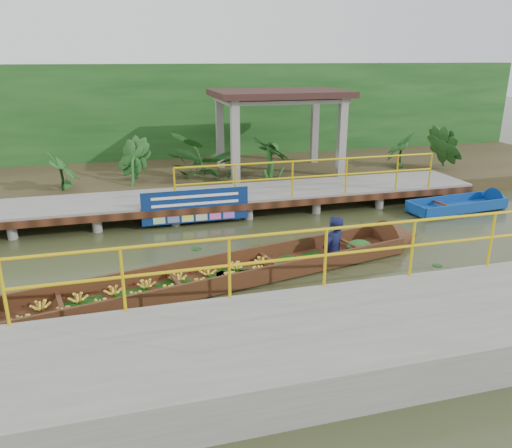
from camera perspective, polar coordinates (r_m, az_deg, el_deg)
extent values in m
plane|color=#34371B|center=(11.10, -2.33, -4.00)|extent=(80.00, 80.00, 0.00)
cube|color=#342B1A|center=(18.10, -7.79, 5.54)|extent=(30.00, 8.00, 0.45)
cube|color=slate|center=(14.20, -5.59, 3.14)|extent=(16.00, 2.00, 0.15)
cube|color=black|center=(13.27, -4.82, 1.70)|extent=(16.00, 0.12, 0.18)
cylinder|color=gold|center=(13.78, 6.40, 7.24)|extent=(7.50, 0.05, 0.05)
cylinder|color=gold|center=(13.88, 6.33, 5.42)|extent=(7.50, 0.05, 0.05)
cylinder|color=gold|center=(13.89, 6.33, 5.22)|extent=(0.05, 0.05, 1.00)
cylinder|color=slate|center=(13.43, -21.96, -0.31)|extent=(0.24, 0.24, 0.55)
cylinder|color=slate|center=(14.96, -21.37, 1.61)|extent=(0.24, 0.24, 0.55)
cylinder|color=slate|center=(13.33, -13.43, 0.41)|extent=(0.24, 0.24, 0.55)
cylinder|color=slate|center=(14.86, -13.72, 2.27)|extent=(0.24, 0.24, 0.55)
cylinder|color=slate|center=(13.52, -4.96, 1.13)|extent=(0.24, 0.24, 0.55)
cylinder|color=slate|center=(15.03, -6.09, 2.89)|extent=(0.24, 0.24, 0.55)
cylinder|color=slate|center=(14.00, 3.12, 1.78)|extent=(0.24, 0.24, 0.55)
cylinder|color=slate|center=(15.46, 1.25, 3.44)|extent=(0.24, 0.24, 0.55)
cylinder|color=slate|center=(14.73, 10.53, 2.35)|extent=(0.24, 0.24, 0.55)
cylinder|color=slate|center=(16.13, 8.09, 3.90)|extent=(0.24, 0.24, 0.55)
cylinder|color=slate|center=(15.69, 17.14, 2.83)|extent=(0.24, 0.24, 0.55)
cylinder|color=slate|center=(17.01, 14.31, 4.27)|extent=(0.24, 0.24, 0.55)
cylinder|color=slate|center=(13.52, -4.96, 1.13)|extent=(0.24, 0.24, 0.55)
cube|color=slate|center=(7.75, 12.42, -12.65)|extent=(18.00, 2.40, 0.70)
cylinder|color=gold|center=(8.11, 9.38, -0.45)|extent=(10.00, 0.05, 0.05)
cylinder|color=gold|center=(8.27, 9.22, -3.40)|extent=(10.00, 0.05, 0.05)
cylinder|color=gold|center=(8.29, 9.20, -3.72)|extent=(0.05, 0.05, 1.00)
cube|color=slate|center=(15.72, -2.39, 8.83)|extent=(0.25, 0.25, 2.80)
cube|color=slate|center=(16.89, 9.76, 9.26)|extent=(0.25, 0.25, 2.80)
cube|color=slate|center=(18.04, -4.15, 10.07)|extent=(0.25, 0.25, 2.80)
cube|color=slate|center=(19.06, 6.70, 10.45)|extent=(0.25, 0.25, 2.80)
cube|color=slate|center=(17.18, 2.65, 14.04)|extent=(4.00, 2.60, 0.12)
cube|color=#321C19|center=(17.17, 2.66, 14.70)|extent=(4.40, 3.00, 0.20)
cube|color=#143F15|center=(20.25, -9.01, 11.97)|extent=(30.00, 0.80, 4.00)
cube|color=#391C0F|center=(10.03, -3.42, -6.20)|extent=(8.32, 2.74, 0.06)
cube|color=#391C0F|center=(10.41, -4.60, -4.40)|extent=(8.12, 1.78, 0.35)
cube|color=#391C0F|center=(9.54, -2.16, -6.57)|extent=(8.12, 1.78, 0.35)
cone|color=#391C0F|center=(12.45, 16.33, -1.51)|extent=(1.22, 1.19, 0.99)
ellipsoid|color=#143F15|center=(11.62, 11.67, -2.46)|extent=(0.66, 0.57, 0.27)
imported|color=black|center=(10.93, 8.97, 0.86)|extent=(0.77, 0.68, 1.77)
cube|color=navy|center=(15.58, 21.93, 1.72)|extent=(2.99, 1.17, 0.10)
cube|color=navy|center=(15.86, 20.93, 2.56)|extent=(2.91, 0.36, 0.29)
cube|color=navy|center=(15.25, 23.08, 1.68)|extent=(2.91, 0.36, 0.29)
cube|color=navy|center=(14.61, 17.77, 1.61)|extent=(0.15, 0.88, 0.29)
cone|color=navy|center=(16.72, 26.14, 2.45)|extent=(0.66, 0.87, 0.82)
cube|color=black|center=(15.22, 20.65, 2.10)|extent=(0.19, 0.88, 0.05)
cube|color=navy|center=(13.14, -6.90, 2.05)|extent=(2.81, 0.03, 0.88)
cube|color=white|center=(13.05, -6.93, 3.16)|extent=(2.28, 0.01, 0.07)
cube|color=white|center=(13.10, -6.90, 2.32)|extent=(2.28, 0.01, 0.07)
imported|color=#143F15|center=(15.72, -21.42, 5.62)|extent=(1.00, 1.00, 1.25)
imported|color=#143F15|center=(15.63, -14.11, 6.27)|extent=(1.00, 1.00, 1.25)
imported|color=#143F15|center=(15.87, -5.01, 6.95)|extent=(1.00, 1.00, 1.25)
imported|color=#143F15|center=(16.34, 1.96, 7.34)|extent=(1.00, 1.00, 1.25)
imported|color=#143F15|center=(18.43, 17.11, 7.83)|extent=(1.00, 1.00, 1.25)
imported|color=#143F15|center=(19.27, 20.93, 7.87)|extent=(1.00, 1.00, 1.25)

